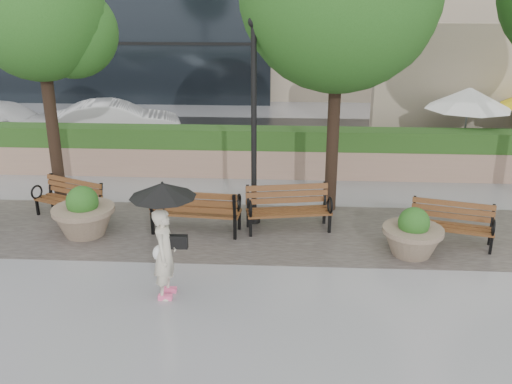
# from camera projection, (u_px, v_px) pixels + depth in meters

# --- Properties ---
(ground) EXTENTS (100.00, 100.00, 0.00)m
(ground) POSITION_uv_depth(u_px,v_px,m) (178.00, 301.00, 9.66)
(ground) COLOR gray
(ground) RESTS_ON ground
(cobble_strip) EXTENTS (28.00, 3.20, 0.01)m
(cobble_strip) POSITION_uv_depth(u_px,v_px,m) (203.00, 230.00, 12.48)
(cobble_strip) COLOR #383330
(cobble_strip) RESTS_ON ground
(hedge_wall) EXTENTS (24.00, 0.80, 1.35)m
(hedge_wall) POSITION_uv_depth(u_px,v_px,m) (223.00, 152.00, 16.01)
(hedge_wall) COLOR #997762
(hedge_wall) RESTS_ON ground
(asphalt_street) EXTENTS (40.00, 7.00, 0.00)m
(asphalt_street) POSITION_uv_depth(u_px,v_px,m) (236.00, 139.00, 19.99)
(asphalt_street) COLOR black
(asphalt_street) RESTS_ON ground
(bench_1) EXTENTS (1.74, 1.25, 0.87)m
(bench_1) POSITION_uv_depth(u_px,v_px,m) (69.00, 207.00, 13.09)
(bench_1) COLOR brown
(bench_1) RESTS_ON ground
(bench_2) EXTENTS (1.95, 0.92, 1.01)m
(bench_2) POSITION_uv_depth(u_px,v_px,m) (196.00, 219.00, 12.29)
(bench_2) COLOR brown
(bench_2) RESTS_ON ground
(bench_3) EXTENTS (1.90, 1.03, 0.97)m
(bench_3) POSITION_uv_depth(u_px,v_px,m) (288.00, 218.00, 12.41)
(bench_3) COLOR brown
(bench_3) RESTS_ON ground
(bench_4) EXTENTS (1.74, 1.05, 0.88)m
(bench_4) POSITION_uv_depth(u_px,v_px,m) (450.00, 233.00, 11.72)
(bench_4) COLOR brown
(bench_4) RESTS_ON ground
(planter_left) EXTENTS (1.31, 1.31, 1.10)m
(planter_left) POSITION_uv_depth(u_px,v_px,m) (84.00, 216.00, 12.12)
(planter_left) COLOR #7F6B56
(planter_left) RESTS_ON ground
(planter_right) EXTENTS (1.19, 1.19, 1.00)m
(planter_right) POSITION_uv_depth(u_px,v_px,m) (412.00, 237.00, 11.23)
(planter_right) COLOR #7F6B56
(planter_right) RESTS_ON ground
(lamppost) EXTENTS (0.28, 0.28, 4.49)m
(lamppost) POSITION_uv_depth(u_px,v_px,m) (254.00, 137.00, 12.24)
(lamppost) COLOR black
(lamppost) RESTS_ON ground
(tree_0) EXTENTS (3.08, 2.92, 5.93)m
(tree_0) POSITION_uv_depth(u_px,v_px,m) (47.00, 20.00, 12.55)
(tree_0) COLOR black
(tree_0) RESTS_ON ground
(patio_umb_white) EXTENTS (2.50, 2.50, 2.30)m
(patio_umb_white) POSITION_uv_depth(u_px,v_px,m) (469.00, 99.00, 16.41)
(patio_umb_white) COLOR black
(patio_umb_white) RESTS_ON ground
(car_left) EXTENTS (4.67, 2.18, 1.32)m
(car_left) POSITION_uv_depth(u_px,v_px,m) (5.00, 122.00, 19.57)
(car_left) COLOR silver
(car_left) RESTS_ON ground
(car_right) EXTENTS (4.58, 2.41, 1.44)m
(car_right) POSITION_uv_depth(u_px,v_px,m) (116.00, 122.00, 19.25)
(car_right) COLOR silver
(car_right) RESTS_ON ground
(pedestrian) EXTENTS (1.11, 1.11, 2.03)m
(pedestrian) POSITION_uv_depth(u_px,v_px,m) (164.00, 229.00, 9.46)
(pedestrian) COLOR beige
(pedestrian) RESTS_ON ground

